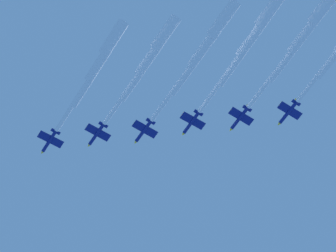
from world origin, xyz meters
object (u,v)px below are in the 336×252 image
Objects in this scene: jet_starboard_inner at (203,49)px; jet_port_mid at (251,39)px; jet_lead at (97,66)px; jet_starboard_mid at (303,36)px; jet_port_inner at (148,60)px.

jet_port_mid is at bearing 61.99° from jet_starboard_inner.
jet_port_mid is at bearing 61.62° from jet_lead.
jet_starboard_inner is 1.01× the size of jet_starboard_mid.
jet_port_inner reaches higher than jet_starboard_mid.
jet_port_inner is 32.02m from jet_port_mid.
jet_port_inner is 0.93× the size of jet_starboard_inner.
jet_port_inner is 0.92× the size of jet_port_mid.
jet_starboard_mid is at bearing 63.98° from jet_starboard_inner.
jet_starboard_inner is at bearing 57.38° from jet_port_inner.
jet_port_inner reaches higher than jet_lead.
jet_lead is at bearing -114.04° from jet_port_inner.
jet_port_mid is (22.62, 41.88, 0.63)m from jet_lead.
jet_port_mid is 1.01× the size of jet_starboard_mid.
jet_port_inner is at bearing -120.50° from jet_port_mid.
jet_lead is at bearing -118.38° from jet_port_mid.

